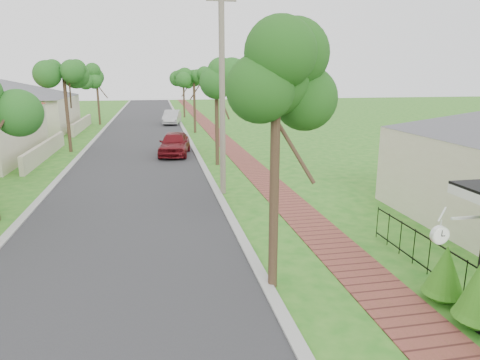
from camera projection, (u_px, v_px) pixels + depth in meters
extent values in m
plane|color=#236D1A|center=(254.00, 323.00, 8.89)|extent=(160.00, 160.00, 0.00)
cube|color=#28282B|center=(139.00, 155.00, 27.38)|extent=(7.00, 120.00, 0.02)
cube|color=#9E9E99|center=(196.00, 153.00, 28.06)|extent=(0.30, 120.00, 0.10)
cube|color=#9E9E99|center=(79.00, 157.00, 26.71)|extent=(0.30, 120.00, 0.10)
cube|color=brown|center=(235.00, 152.00, 28.54)|extent=(1.50, 120.00, 0.03)
cube|color=black|center=(468.00, 262.00, 9.57)|extent=(0.03, 8.00, 0.03)
cube|color=black|center=(463.00, 294.00, 9.76)|extent=(0.03, 8.00, 0.03)
cylinder|color=black|center=(465.00, 280.00, 9.68)|extent=(0.02, 0.02, 1.00)
cylinder|color=black|center=(446.00, 268.00, 10.31)|extent=(0.02, 0.02, 1.00)
cylinder|color=black|center=(429.00, 256.00, 10.95)|extent=(0.02, 0.02, 1.00)
cylinder|color=black|center=(414.00, 246.00, 11.58)|extent=(0.02, 0.02, 1.00)
cylinder|color=black|center=(400.00, 237.00, 12.22)|extent=(0.02, 0.02, 1.00)
cylinder|color=black|center=(388.00, 229.00, 12.85)|extent=(0.02, 0.02, 1.00)
cylinder|color=black|center=(377.00, 222.00, 13.49)|extent=(0.02, 0.02, 1.00)
cylinder|color=#382619|center=(217.00, 125.00, 23.86)|extent=(0.22, 0.22, 4.55)
sphere|color=#16541A|center=(216.00, 81.00, 23.28)|extent=(1.70, 1.70, 1.70)
cylinder|color=#382619|center=(194.00, 105.00, 37.15)|extent=(0.22, 0.22, 4.90)
sphere|color=#16541A|center=(194.00, 74.00, 36.52)|extent=(1.70, 1.70, 1.70)
cylinder|color=#382619|center=(184.00, 99.00, 50.57)|extent=(0.22, 0.22, 4.20)
sphere|color=#16541A|center=(183.00, 80.00, 50.03)|extent=(1.70, 1.70, 1.70)
cylinder|color=#382619|center=(67.00, 115.00, 27.86)|extent=(0.22, 0.22, 4.90)
sphere|color=#16541A|center=(63.00, 74.00, 27.24)|extent=(1.70, 1.70, 1.70)
cylinder|color=#382619|center=(98.00, 102.00, 43.14)|extent=(0.22, 0.22, 4.55)
sphere|color=#16541A|center=(96.00, 78.00, 42.56)|extent=(1.70, 1.70, 1.70)
sphere|color=#216514|center=(479.00, 312.00, 8.67)|extent=(0.78, 0.78, 0.78)
sphere|color=#216514|center=(443.00, 288.00, 9.76)|extent=(0.73, 0.73, 0.73)
cone|color=#216514|center=(446.00, 268.00, 9.63)|extent=(0.82, 0.82, 1.04)
cube|color=#BFB299|center=(45.00, 150.00, 26.22)|extent=(0.25, 10.00, 1.00)
cube|color=beige|center=(6.00, 115.00, 38.13)|extent=(11.00, 10.00, 3.00)
pyramid|color=#4C4C51|center=(2.00, 88.00, 37.58)|extent=(15.56, 15.56, 1.60)
cube|color=#BFB299|center=(82.00, 124.00, 39.56)|extent=(0.25, 10.00, 1.00)
imported|color=maroon|center=(175.00, 144.00, 27.11)|extent=(2.40, 4.56, 1.48)
imported|color=#B8B9BA|center=(172.00, 117.00, 43.93)|extent=(2.17, 4.46, 1.41)
cylinder|color=#382619|center=(274.00, 196.00, 9.91)|extent=(0.22, 0.22, 4.58)
sphere|color=#215518|center=(276.00, 90.00, 9.33)|extent=(2.28, 2.28, 2.28)
cylinder|color=#786C5D|center=(222.00, 97.00, 17.58)|extent=(0.24, 0.24, 8.24)
cube|color=#786C5D|center=(221.00, 0.00, 16.69)|extent=(1.20, 0.08, 0.08)
cube|color=white|center=(465.00, 218.00, 8.55)|extent=(0.64, 0.05, 0.05)
cylinder|color=white|center=(441.00, 226.00, 8.49)|extent=(0.02, 0.02, 0.27)
cylinder|color=white|center=(440.00, 235.00, 8.53)|extent=(0.38, 0.10, 0.38)
cylinder|color=white|center=(441.00, 236.00, 8.48)|extent=(0.33, 0.01, 0.33)
cylinder|color=white|center=(438.00, 234.00, 8.58)|extent=(0.33, 0.01, 0.33)
cube|color=black|center=(442.00, 233.00, 8.45)|extent=(0.01, 0.01, 0.13)
cube|color=black|center=(443.00, 236.00, 8.47)|extent=(0.08, 0.01, 0.02)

